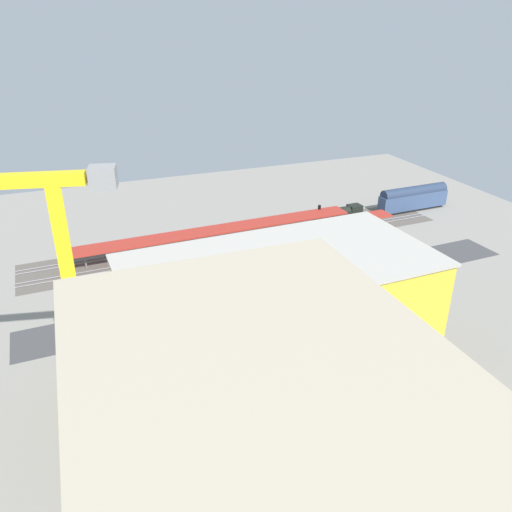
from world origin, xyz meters
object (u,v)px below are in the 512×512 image
at_px(parked_car_0, 370,279).
at_px(street_tree_1, 373,236).
at_px(traffic_light, 337,248).
at_px(platform_canopy_far, 218,230).
at_px(parked_car_1, 332,287).
at_px(parked_car_3, 246,304).
at_px(parked_car_2, 295,294).
at_px(street_tree_0, 321,247).
at_px(box_truck_0, 301,292).
at_px(parked_car_6, 96,331).
at_px(street_tree_2, 129,281).
at_px(parked_car_5, 149,324).
at_px(construction_building, 279,318).
at_px(passenger_coach, 413,198).
at_px(platform_canopy_near, 294,229).
at_px(locomotive, 340,214).
at_px(tower_crane, 42,297).
at_px(parked_car_4, 202,311).

height_order(parked_car_0, street_tree_1, street_tree_1).
bearing_deg(street_tree_1, traffic_light, 2.82).
xyz_separation_m(platform_canopy_far, parked_car_1, (-13.05, 26.77, -2.95)).
bearing_deg(street_tree_1, parked_car_3, 15.92).
relative_size(parked_car_2, street_tree_0, 0.61).
bearing_deg(box_truck_0, parked_car_1, -173.25).
distance_m(parked_car_6, street_tree_2, 10.81).
height_order(parked_car_1, parked_car_5, parked_car_5).
bearing_deg(construction_building, street_tree_2, -59.44).
xyz_separation_m(passenger_coach, street_tree_2, (74.53, 21.22, 1.10)).
distance_m(parked_car_5, traffic_light, 40.07).
distance_m(street_tree_1, traffic_light, 8.48).
relative_size(passenger_coach, street_tree_2, 2.80).
distance_m(platform_canopy_near, street_tree_2, 38.27).
bearing_deg(parked_car_5, locomotive, -149.94).
distance_m(parked_car_1, construction_building, 26.17).
bearing_deg(platform_canopy_near, construction_building, 61.77).
xyz_separation_m(construction_building, street_tree_1, (-32.37, -26.17, -3.41)).
distance_m(parked_car_0, street_tree_2, 43.87).
bearing_deg(parked_car_1, street_tree_1, -147.13).
height_order(box_truck_0, street_tree_2, street_tree_2).
bearing_deg(locomotive, parked_car_1, 58.01).
height_order(parked_car_0, parked_car_3, parked_car_0).
bearing_deg(passenger_coach, parked_car_6, 19.66).
xyz_separation_m(platform_canopy_near, platform_canopy_far, (14.83, -6.47, -0.43)).
distance_m(parked_car_5, street_tree_2, 9.70).
bearing_deg(parked_car_6, parked_car_2, 178.79).
bearing_deg(tower_crane, platform_canopy_near, -138.68).
distance_m(parked_car_2, parked_car_4, 16.82).
xyz_separation_m(locomotive, street_tree_0, (16.42, 20.64, 2.78)).
distance_m(platform_canopy_near, parked_car_1, 20.66).
relative_size(locomotive, parked_car_4, 3.27).
xyz_separation_m(platform_canopy_far, locomotive, (-31.75, -3.16, -1.99)).
bearing_deg(parked_car_1, box_truck_0, 6.75).
relative_size(street_tree_0, street_tree_2, 1.04).
distance_m(locomotive, parked_car_6, 66.61).
bearing_deg(platform_canopy_near, street_tree_2, 17.64).
bearing_deg(street_tree_2, platform_canopy_near, -162.36).
relative_size(passenger_coach, traffic_light, 3.28).
height_order(tower_crane, street_tree_2, tower_crane).
distance_m(construction_building, street_tree_1, 41.76).
height_order(parked_car_0, parked_car_2, parked_car_0).
bearing_deg(parked_car_4, passenger_coach, -155.34).
distance_m(platform_canopy_near, parked_car_5, 40.73).
xyz_separation_m(platform_canopy_near, street_tree_1, (-12.30, 11.20, 0.89)).
relative_size(construction_building, box_truck_0, 4.32).
bearing_deg(tower_crane, locomotive, -141.40).
height_order(locomotive, traffic_light, traffic_light).
distance_m(locomotive, street_tree_2, 57.52).
bearing_deg(platform_canopy_far, passenger_coach, -176.58).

